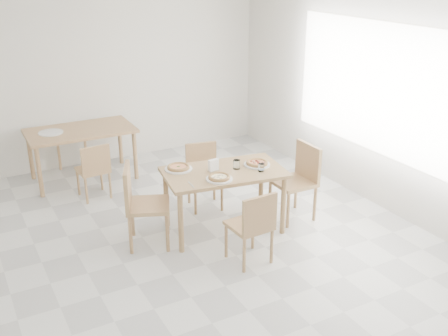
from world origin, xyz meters
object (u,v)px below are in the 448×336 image
plate_margherita (178,169)px  pizza_mushroom (219,177)px  plate_pepperoni (257,165)px  napkin_holder (214,166)px  chair_back_n (70,129)px  chair_north (203,171)px  tumbler_b (237,164)px  chair_east (299,176)px  pizza_pepperoni (257,163)px  tumbler_a (261,168)px  pizza_margherita (178,167)px  second_table (81,135)px  chair_back_s (94,168)px  chair_west (140,200)px  plate_mushroom (219,179)px  main_table (224,178)px  plate_empty (51,133)px

plate_margherita → pizza_mushroom: (0.27, -0.48, 0.02)m
plate_pepperoni → napkin_holder: 0.54m
plate_margherita → chair_back_n: 2.87m
chair_north → plate_pepperoni: chair_north is taller
napkin_holder → chair_back_n: size_ratio=0.15×
plate_margherita → tumbler_b: size_ratio=2.98×
chair_east → pizza_pepperoni: 0.61m
pizza_pepperoni → tumbler_a: (-0.06, -0.18, 0.01)m
chair_north → chair_back_n: (-1.12, 2.36, 0.07)m
pizza_margherita → tumbler_a: bearing=-31.8°
pizza_margherita → second_table: size_ratio=0.22×
second_table → chair_back_s: 0.78m
chair_east → tumbler_a: chair_east is taller
second_table → chair_back_n: (0.01, 0.77, -0.12)m
tumbler_a → chair_west: bearing=164.6°
chair_west → second_table: (-0.07, 2.16, 0.12)m
chair_north → chair_west: chair_west is taller
pizza_mushroom → tumbler_a: (0.53, -0.02, 0.01)m
chair_east → plate_mushroom: 1.16m
main_table → second_table: (-1.04, 2.31, 0.01)m
main_table → plate_pepperoni: bearing=4.0°
tumbler_b → chair_back_s: size_ratio=0.14×
pizza_margherita → pizza_pepperoni: 0.91m
plate_margherita → napkin_holder: size_ratio=2.23×
pizza_pepperoni → napkin_holder: 0.54m
chair_west → plate_margherita: bearing=-53.5°
pizza_margherita → pizza_mushroom: bearing=-60.6°
chair_east → plate_margherita: bearing=-105.7°
plate_mushroom → chair_back_n: bearing=104.7°
main_table → chair_west: chair_west is taller
main_table → pizza_mushroom: (-0.17, -0.20, 0.13)m
tumbler_a → chair_north: bearing=105.9°
napkin_holder → chair_back_s: napkin_holder is taller
pizza_mushroom → pizza_pepperoni: (0.59, 0.16, 0.00)m
pizza_margherita → chair_back_s: bearing=116.5°
pizza_margherita → tumbler_a: tumbler_a is taller
chair_east → pizza_margherita: (-1.41, 0.41, 0.24)m
main_table → pizza_pepperoni: pizza_pepperoni is taller
chair_north → chair_east: bearing=-32.6°
main_table → plate_empty: size_ratio=4.44×
pizza_pepperoni → plate_empty: bearing=128.0°
chair_west → plate_empty: size_ratio=2.84×
main_table → chair_back_s: size_ratio=1.90×
chair_east → napkin_holder: bearing=-98.7°
main_table → napkin_holder: size_ratio=10.31×
plate_mushroom → pizza_margherita: bearing=119.4°
pizza_pepperoni → chair_back_n: chair_back_n is taller
main_table → chair_back_n: bearing=117.1°
plate_empty → pizza_pepperoni: bearing=-52.0°
plate_empty → chair_east: bearing=-45.7°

